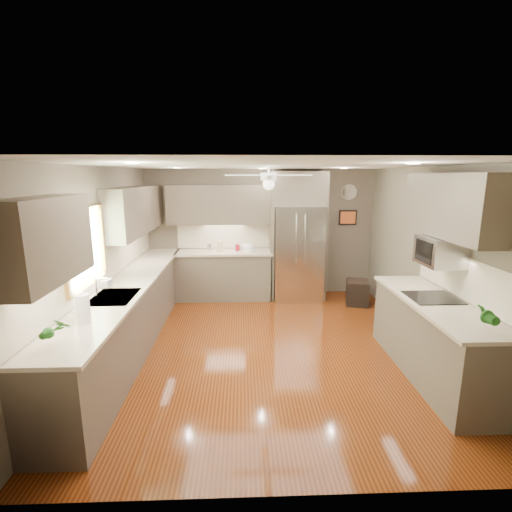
{
  "coord_description": "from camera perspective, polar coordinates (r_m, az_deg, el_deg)",
  "views": [
    {
      "loc": [
        -0.37,
        -4.84,
        2.38
      ],
      "look_at": [
        -0.16,
        0.6,
        1.19
      ],
      "focal_mm": 26.0,
      "sensor_mm": 36.0,
      "label": 1
    }
  ],
  "objects": [
    {
      "name": "floor",
      "position": [
        5.41,
        2.0,
        -13.78
      ],
      "size": [
        5.0,
        5.0,
        0.0
      ],
      "primitive_type": "plane",
      "color": "#431A09",
      "rests_on": "ground"
    },
    {
      "name": "ceiling",
      "position": [
        4.86,
        2.22,
        13.74
      ],
      "size": [
        5.0,
        5.0,
        0.0
      ],
      "primitive_type": "plane",
      "rotation": [
        3.14,
        0.0,
        0.0
      ],
      "color": "white",
      "rests_on": "ground"
    },
    {
      "name": "wall_back",
      "position": [
        7.44,
        0.69,
        3.6
      ],
      "size": [
        4.5,
        0.0,
        4.5
      ],
      "primitive_type": "plane",
      "rotation": [
        1.57,
        0.0,
        0.0
      ],
      "color": "#62594B",
      "rests_on": "ground"
    },
    {
      "name": "wall_front",
      "position": [
        2.63,
        6.22,
        -13.22
      ],
      "size": [
        4.5,
        0.0,
        4.5
      ],
      "primitive_type": "plane",
      "rotation": [
        -1.57,
        0.0,
        0.0
      ],
      "color": "#62594B",
      "rests_on": "ground"
    },
    {
      "name": "wall_left",
      "position": [
        5.32,
        -22.85,
        -0.91
      ],
      "size": [
        0.0,
        5.0,
        5.0
      ],
      "primitive_type": "plane",
      "rotation": [
        1.57,
        0.0,
        1.57
      ],
      "color": "#62594B",
      "rests_on": "ground"
    },
    {
      "name": "wall_right",
      "position": [
        5.62,
        25.64,
        -0.5
      ],
      "size": [
        0.0,
        5.0,
        5.0
      ],
      "primitive_type": "plane",
      "rotation": [
        1.57,
        0.0,
        -1.57
      ],
      "color": "#62594B",
      "rests_on": "ground"
    },
    {
      "name": "canister_b",
      "position": [
        7.25,
        -7.21,
        1.34
      ],
      "size": [
        0.09,
        0.09,
        0.13
      ],
      "primitive_type": "cylinder",
      "rotation": [
        0.0,
        0.0,
        -0.04
      ],
      "color": "silver",
      "rests_on": "back_run"
    },
    {
      "name": "canister_c",
      "position": [
        7.19,
        -5.58,
        1.45
      ],
      "size": [
        0.13,
        0.13,
        0.2
      ],
      "primitive_type": "cylinder",
      "rotation": [
        0.0,
        0.0,
        0.12
      ],
      "color": "#B9B18B",
      "rests_on": "back_run"
    },
    {
      "name": "canister_d",
      "position": [
        7.2,
        -2.87,
        1.27
      ],
      "size": [
        0.1,
        0.1,
        0.13
      ],
      "primitive_type": "cylinder",
      "rotation": [
        0.0,
        0.0,
        0.13
      ],
      "color": "maroon",
      "rests_on": "back_run"
    },
    {
      "name": "soap_bottle",
      "position": [
        5.09,
        -21.89,
        -3.79
      ],
      "size": [
        0.1,
        0.11,
        0.21
      ],
      "primitive_type": "imported",
      "rotation": [
        0.0,
        0.0,
        -0.11
      ],
      "color": "white",
      "rests_on": "left_run"
    },
    {
      "name": "potted_plant_left",
      "position": [
        3.64,
        -28.4,
        -9.86
      ],
      "size": [
        0.19,
        0.15,
        0.31
      ],
      "primitive_type": "imported",
      "rotation": [
        0.0,
        0.0,
        -0.24
      ],
      "color": "#1F5B1A",
      "rests_on": "left_run"
    },
    {
      "name": "potted_plant_right",
      "position": [
        4.14,
        31.95,
        -7.77
      ],
      "size": [
        0.17,
        0.14,
        0.3
      ],
      "primitive_type": "imported",
      "rotation": [
        0.0,
        0.0,
        0.03
      ],
      "color": "#1F5B1A",
      "rests_on": "right_run"
    },
    {
      "name": "bowl",
      "position": [
        7.15,
        -1.23,
        0.96
      ],
      "size": [
        0.3,
        0.3,
        0.06
      ],
      "primitive_type": "imported",
      "rotation": [
        0.0,
        0.0,
        -0.35
      ],
      "color": "#B9B18B",
      "rests_on": "back_run"
    },
    {
      "name": "left_run",
      "position": [
        5.57,
        -18.78,
        -8.24
      ],
      "size": [
        0.65,
        4.7,
        1.45
      ],
      "color": "brown",
      "rests_on": "ground"
    },
    {
      "name": "back_run",
      "position": [
        7.31,
        -4.91,
        -2.75
      ],
      "size": [
        1.85,
        0.65,
        1.45
      ],
      "color": "brown",
      "rests_on": "ground"
    },
    {
      "name": "uppers",
      "position": [
        5.59,
        -6.05,
        7.05
      ],
      "size": [
        4.5,
        4.7,
        0.95
      ],
      "color": "brown",
      "rests_on": "wall_left"
    },
    {
      "name": "window",
      "position": [
        4.8,
        -24.88,
        1.21
      ],
      "size": [
        0.05,
        1.12,
        0.92
      ],
      "color": "#BFF2B2",
      "rests_on": "wall_left"
    },
    {
      "name": "sink",
      "position": [
        4.85,
        -21.02,
        -6.21
      ],
      "size": [
        0.5,
        0.7,
        0.32
      ],
      "color": "silver",
      "rests_on": "left_run"
    },
    {
      "name": "refrigerator",
      "position": [
        7.18,
        6.41,
        2.71
      ],
      "size": [
        1.06,
        0.75,
        2.45
      ],
      "color": "silver",
      "rests_on": "ground"
    },
    {
      "name": "right_run",
      "position": [
        5.02,
        25.76,
        -11.14
      ],
      "size": [
        0.7,
        2.2,
        1.45
      ],
      "color": "brown",
      "rests_on": "ground"
    },
    {
      "name": "microwave",
      "position": [
        5.0,
        26.49,
        0.65
      ],
      "size": [
        0.43,
        0.55,
        0.34
      ],
      "color": "silver",
      "rests_on": "wall_right"
    },
    {
      "name": "ceiling_fan",
      "position": [
        5.16,
        1.95,
        11.8
      ],
      "size": [
        1.18,
        1.18,
        0.32
      ],
      "color": "white",
      "rests_on": "ceiling"
    },
    {
      "name": "recessed_lights",
      "position": [
        5.25,
        1.44,
        13.58
      ],
      "size": [
        2.84,
        3.14,
        0.01
      ],
      "color": "white",
      "rests_on": "ceiling"
    },
    {
      "name": "wall_clock",
      "position": [
        7.63,
        14.13,
        9.49
      ],
      "size": [
        0.3,
        0.03,
        0.3
      ],
      "color": "white",
      "rests_on": "wall_back"
    },
    {
      "name": "framed_print",
      "position": [
        7.67,
        13.95,
        5.76
      ],
      "size": [
        0.36,
        0.03,
        0.3
      ],
      "color": "black",
      "rests_on": "wall_back"
    },
    {
      "name": "stool",
      "position": [
        7.2,
        15.33,
        -5.42
      ],
      "size": [
        0.47,
        0.47,
        0.47
      ],
      "color": "black",
      "rests_on": "ground"
    },
    {
      "name": "paper_towel",
      "position": [
        4.09,
        -25.05,
        -7.41
      ],
      "size": [
        0.13,
        0.13,
        0.32
      ],
      "color": "white",
      "rests_on": "left_run"
    }
  ]
}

